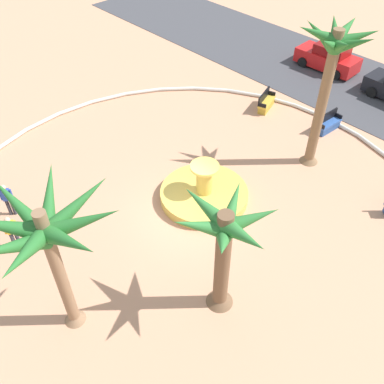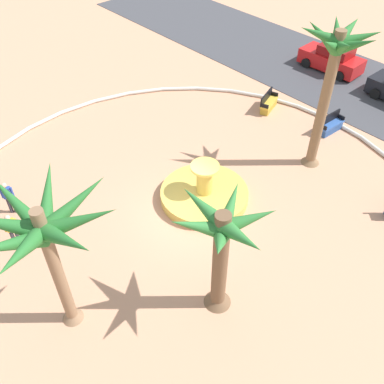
{
  "view_description": "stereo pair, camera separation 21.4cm",
  "coord_description": "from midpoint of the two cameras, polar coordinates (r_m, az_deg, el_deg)",
  "views": [
    {
      "loc": [
        9.5,
        -8.65,
        13.16
      ],
      "look_at": [
        -0.05,
        0.36,
        1.0
      ],
      "focal_mm": 40.04,
      "sensor_mm": 36.0,
      "label": 1
    },
    {
      "loc": [
        9.65,
        -8.5,
        13.16
      ],
      "look_at": [
        -0.05,
        0.36,
        1.0
      ],
      "focal_mm": 40.04,
      "sensor_mm": 36.0,
      "label": 2
    }
  ],
  "objects": [
    {
      "name": "fountain",
      "position": [
        18.87,
        1.97,
        -0.24
      ],
      "size": [
        3.88,
        3.88,
        1.88
      ],
      "color": "gold",
      "rests_on": "ground"
    },
    {
      "name": "parked_car_leftmost",
      "position": [
        30.21,
        18.33,
        16.51
      ],
      "size": [
        4.05,
        2.02,
        1.67
      ],
      "color": "red",
      "rests_on": "ground"
    },
    {
      "name": "palm_tree_near_fountain",
      "position": [
        19.18,
        18.62,
        15.75
      ],
      "size": [
        3.13,
        3.22,
        6.82
      ],
      "color": "brown",
      "rests_on": "ground"
    },
    {
      "name": "person_cyclist_helmet",
      "position": [
        17.86,
        -22.53,
        -4.59
      ],
      "size": [
        0.32,
        0.5,
        1.68
      ],
      "color": "#33333D",
      "rests_on": "ground"
    },
    {
      "name": "bench_north",
      "position": [
        25.18,
        10.4,
        11.48
      ],
      "size": [
        0.99,
        1.68,
        1.0
      ],
      "color": "gold",
      "rests_on": "ground"
    },
    {
      "name": "street_asphalt",
      "position": [
        28.71,
        23.1,
        12.06
      ],
      "size": [
        48.0,
        8.0,
        0.03
      ],
      "primitive_type": "cube",
      "color": "#424247",
      "rests_on": "ground"
    },
    {
      "name": "palm_tree_mid_plaza",
      "position": [
        12.45,
        -18.77,
        -5.22
      ],
      "size": [
        4.46,
        4.36,
        5.48
      ],
      "color": "#8E6B4C",
      "rests_on": "ground"
    },
    {
      "name": "plaza_curb",
      "position": [
        18.32,
        -0.39,
        -2.66
      ],
      "size": [
        21.38,
        21.38,
        0.2
      ],
      "primitive_type": "torus",
      "color": "silver",
      "rests_on": "ground"
    },
    {
      "name": "ground_plane",
      "position": [
        18.4,
        -0.39,
        -2.88
      ],
      "size": [
        80.0,
        80.0,
        0.0
      ],
      "primitive_type": "plane",
      "color": "tan"
    },
    {
      "name": "bench_east",
      "position": [
        24.1,
        18.23,
        8.36
      ],
      "size": [
        0.6,
        1.63,
        1.0
      ],
      "color": "#335BA8",
      "rests_on": "ground"
    },
    {
      "name": "person_cyclist_photo",
      "position": [
        19.37,
        -22.98,
        -0.54
      ],
      "size": [
        0.36,
        0.44,
        1.63
      ],
      "color": "#33333D",
      "rests_on": "ground"
    },
    {
      "name": "palm_tree_by_curb",
      "position": [
        13.06,
        4.46,
        -6.62
      ],
      "size": [
        3.37,
        3.08,
        4.69
      ],
      "color": "brown",
      "rests_on": "ground"
    }
  ]
}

